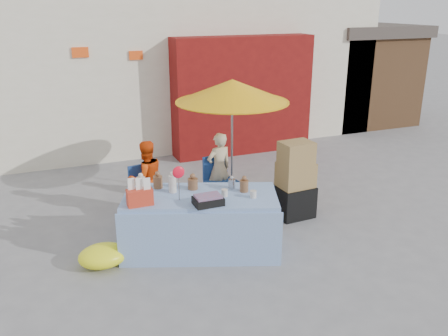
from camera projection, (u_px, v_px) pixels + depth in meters
name	position (u px, v px, depth m)	size (l,w,h in m)	color
ground	(222.00, 251.00, 6.61)	(80.00, 80.00, 0.00)	slate
backdrop	(132.00, 9.00, 12.34)	(14.00, 8.00, 7.80)	silver
market_table	(200.00, 222.00, 6.55)	(2.34, 1.68, 1.29)	#8FB2E5
chair_left	(149.00, 203.00, 7.57)	(0.56, 0.55, 0.85)	navy
chair_right	(222.00, 192.00, 8.01)	(0.56, 0.55, 0.85)	navy
vendor_orange	(146.00, 178.00, 7.57)	(0.61, 0.47, 1.25)	#E6440C
vendor_beige	(219.00, 169.00, 8.01)	(0.45, 0.30, 1.25)	#CDBA91
umbrella	(232.00, 91.00, 7.83)	(1.90, 1.90, 2.09)	gray
box_stack	(295.00, 183.00, 7.51)	(0.59, 0.50, 1.26)	black
tarp_bundle	(103.00, 256.00, 6.21)	(0.64, 0.52, 0.29)	#F2F619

